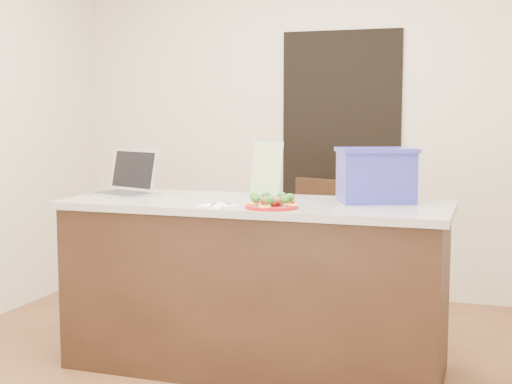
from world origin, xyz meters
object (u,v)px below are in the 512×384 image
(island, at_px, (255,285))
(plate, at_px, (272,206))
(napkin, at_px, (218,205))
(yogurt_bottle, at_px, (292,202))
(chair, at_px, (318,243))
(laptop, at_px, (128,182))
(blue_box, at_px, (376,175))

(island, height_order, plate, plate)
(napkin, height_order, yogurt_bottle, yogurt_bottle)
(napkin, bearing_deg, island, 65.63)
(napkin, xyz_separation_m, chair, (0.24, 1.17, -0.38))
(island, height_order, chair, chair)
(plate, relative_size, chair, 0.28)
(plate, bearing_deg, napkin, -177.15)
(island, xyz_separation_m, chair, (0.13, 0.92, 0.08))
(island, distance_m, yogurt_bottle, 0.57)
(napkin, relative_size, yogurt_bottle, 2.45)
(island, xyz_separation_m, plate, (0.17, -0.23, 0.47))
(island, distance_m, napkin, 0.53)
(island, distance_m, chair, 0.93)
(island, relative_size, laptop, 4.74)
(plate, bearing_deg, blue_box, 41.59)
(island, bearing_deg, plate, -54.33)
(island, distance_m, plate, 0.55)
(napkin, bearing_deg, blue_box, 29.54)
(laptop, bearing_deg, blue_box, 24.80)
(laptop, height_order, blue_box, blue_box)
(plate, distance_m, chair, 1.22)
(blue_box, bearing_deg, napkin, -173.53)
(napkin, bearing_deg, chair, 78.31)
(napkin, distance_m, chair, 1.25)
(island, xyz_separation_m, blue_box, (0.62, 0.17, 0.60))
(chair, bearing_deg, napkin, -80.19)
(napkin, distance_m, yogurt_bottle, 0.38)
(island, bearing_deg, chair, 81.98)
(chair, bearing_deg, plate, -66.62)
(yogurt_bottle, xyz_separation_m, chair, (-0.12, 1.07, -0.41))
(plate, distance_m, blue_box, 0.62)
(blue_box, bearing_deg, island, 171.99)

